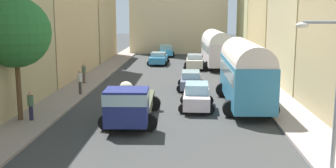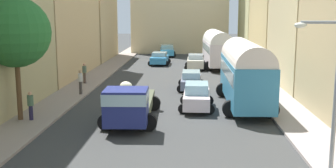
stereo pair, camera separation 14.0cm
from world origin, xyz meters
name	(u,v)px [view 1 (the left image)]	position (x,y,z in m)	size (l,w,h in m)	color
ground_plane	(173,80)	(0.00, 27.00, 0.00)	(154.00, 154.00, 0.00)	#383939
sidewalk_left	(93,78)	(-7.25, 27.00, 0.07)	(2.50, 70.00, 0.14)	gray
sidewalk_right	(255,79)	(7.25, 27.00, 0.07)	(2.50, 70.00, 0.14)	#9E928F
building_left_2	(51,5)	(-11.21, 28.43, 6.57)	(5.96, 14.90, 13.07)	tan
building_left_3	(89,25)	(-10.93, 42.10, 4.35)	(4.87, 11.07, 8.69)	tan
building_right_2	(316,1)	(11.26, 24.15, 6.77)	(6.08, 10.12, 13.47)	#C8B686
building_right_3	(276,18)	(10.61, 35.37, 5.29)	(4.22, 11.38, 10.58)	tan
building_right_4	(264,23)	(11.49, 46.67, 4.50)	(6.57, 10.53, 8.95)	#C8C48A
distant_church	(179,2)	(0.00, 52.10, 7.32)	(13.86, 6.19, 21.70)	beige
parked_bus_0	(245,70)	(4.85, 16.75, 2.32)	(3.25, 9.20, 4.16)	teal
parked_bus_1	(216,47)	(4.38, 35.54, 2.19)	(3.52, 9.51, 3.96)	silver
cargo_truck_0	(131,103)	(-1.82, 12.33, 1.14)	(3.11, 7.35, 2.22)	navy
car_0	(159,58)	(-1.98, 37.23, 0.74)	(2.47, 3.94, 1.44)	#3386C0
car_1	(166,50)	(-1.60, 46.26, 0.80)	(2.56, 4.43, 1.59)	#3695CB
car_2	(197,96)	(1.80, 15.83, 0.81)	(2.25, 4.01, 1.64)	silver
car_3	(191,80)	(1.51, 22.31, 0.73)	(2.17, 4.27, 1.45)	slate
car_4	(195,62)	(2.04, 33.93, 0.79)	(2.33, 4.02, 1.56)	beige
pedestrian_0	(31,105)	(-7.27, 12.31, 0.99)	(0.45, 0.45, 1.72)	#231F3E
pedestrian_1	(84,72)	(-7.27, 24.03, 1.05)	(0.45, 0.45, 1.81)	brown
pedestrian_2	(80,81)	(-6.41, 19.46, 1.08)	(0.39, 0.39, 1.88)	#433C38
streetlamp_near	(331,84)	(6.26, 5.51, 3.45)	(1.67, 0.28, 5.71)	gray
roadside_tree_1	(15,32)	(-7.90, 12.38, 4.89)	(3.76, 3.76, 6.78)	brown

